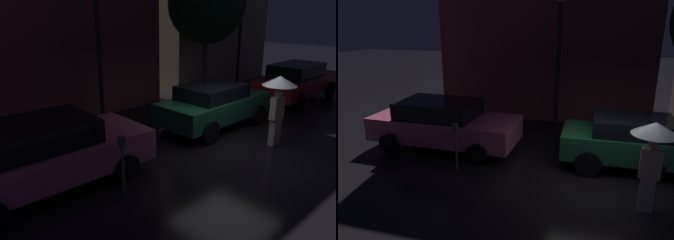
# 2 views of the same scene
# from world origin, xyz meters

# --- Properties ---
(ground_plane) EXTENTS (60.00, 60.00, 0.00)m
(ground_plane) POSITION_xyz_m (0.00, 0.00, 0.00)
(ground_plane) COLOR black
(building_facade_left) EXTENTS (8.29, 3.00, 8.39)m
(building_facade_left) POSITION_xyz_m (-2.32, 6.50, 4.20)
(building_facade_left) COLOR brown
(building_facade_left) RESTS_ON ground
(parked_car_pink) EXTENTS (4.55, 2.06, 1.50)m
(parked_car_pink) POSITION_xyz_m (-4.68, 1.37, 0.78)
(parked_car_pink) COLOR #DB6684
(parked_car_pink) RESTS_ON ground
(parked_car_green) EXTENTS (3.96, 1.90, 1.42)m
(parked_car_green) POSITION_xyz_m (0.93, 1.40, 0.76)
(parked_car_green) COLOR #1E5638
(parked_car_green) RESTS_ON ground
(pedestrian_with_umbrella) EXTENTS (0.91, 0.91, 1.96)m
(pedestrian_with_umbrella) POSITION_xyz_m (0.99, -0.75, 1.50)
(pedestrian_with_umbrella) COLOR beige
(pedestrian_with_umbrella) RESTS_ON ground
(parking_meter) EXTENTS (0.12, 0.10, 1.30)m
(parking_meter) POSITION_xyz_m (-3.65, -0.02, 0.80)
(parking_meter) COLOR #4C5154
(parking_meter) RESTS_ON ground
(street_lamp_near) EXTENTS (0.48, 0.48, 4.90)m
(street_lamp_near) POSITION_xyz_m (-1.55, 4.01, 3.58)
(street_lamp_near) COLOR black
(street_lamp_near) RESTS_ON ground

